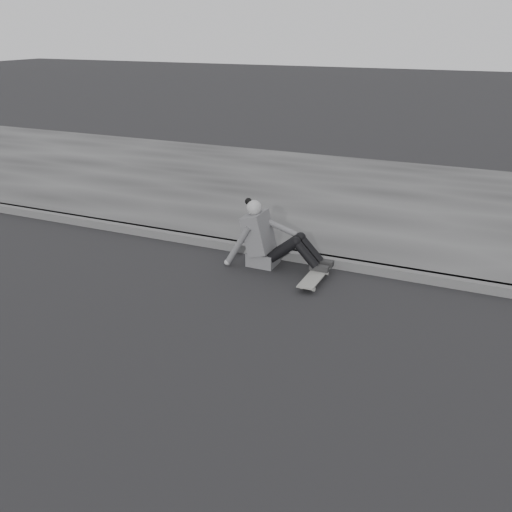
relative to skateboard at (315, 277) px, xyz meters
The scene contains 5 objects.
ground 2.12m from the skateboard, 107.80° to the right, with size 80.00×80.00×0.00m, color black.
curb 0.86m from the skateboard, 138.98° to the left, with size 24.00×0.16×0.12m, color #4E4E4E.
sidewalk 3.64m from the skateboard, 100.24° to the left, with size 24.00×6.00×0.12m, color #3B3B3B.
skateboard is the anchor object (origin of this frame).
seated_woman 0.83m from the skateboard, 161.47° to the left, with size 1.38×0.46×0.88m.
Camera 1 is at (2.59, -4.08, 2.92)m, focal length 40.00 mm.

